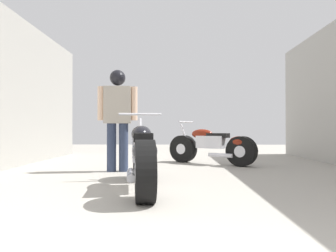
# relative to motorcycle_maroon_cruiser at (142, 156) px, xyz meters

# --- Properties ---
(ground_plane) EXTENTS (18.97, 18.97, 0.00)m
(ground_plane) POSITION_rel_motorcycle_maroon_cruiser_xyz_m (0.50, 0.91, -0.40)
(ground_plane) COLOR #A8A399
(motorcycle_maroon_cruiser) EXTENTS (0.65, 2.05, 0.96)m
(motorcycle_maroon_cruiser) POSITION_rel_motorcycle_maroon_cruiser_xyz_m (0.00, 0.00, 0.00)
(motorcycle_maroon_cruiser) COLOR black
(motorcycle_maroon_cruiser) RESTS_ON ground_plane
(motorcycle_black_naked) EXTENTS (1.72, 1.22, 0.89)m
(motorcycle_black_naked) POSITION_rel_motorcycle_maroon_cruiser_xyz_m (1.17, 2.65, -0.03)
(motorcycle_black_naked) COLOR black
(motorcycle_black_naked) RESTS_ON ground_plane
(mechanic_in_blue) EXTENTS (0.69, 0.29, 1.74)m
(mechanic_in_blue) POSITION_rel_motorcycle_maroon_cruiser_xyz_m (-0.59, 1.56, 0.64)
(mechanic_in_blue) COLOR #2D3851
(mechanic_in_blue) RESTS_ON ground_plane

